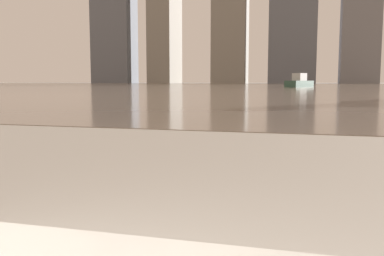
% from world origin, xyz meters
% --- Properties ---
extents(harbor_water, '(180.00, 110.00, 0.01)m').
position_xyz_m(harbor_water, '(0.00, 62.00, 0.01)').
color(harbor_water, gray).
rests_on(harbor_water, ground_plane).
extents(harbor_boat_1, '(3.42, 4.71, 1.69)m').
position_xyz_m(harbor_boat_1, '(-0.25, 53.53, 0.60)').
color(harbor_boat_1, '#335647').
rests_on(harbor_boat_1, harbor_water).
extents(skyline_tower_2, '(9.29, 7.62, 26.70)m').
position_xyz_m(skyline_tower_2, '(-20.26, 118.00, 13.35)').
color(skyline_tower_2, gray).
rests_on(skyline_tower_2, ground_plane).
extents(skyline_tower_4, '(9.26, 9.03, 32.62)m').
position_xyz_m(skyline_tower_4, '(13.12, 118.00, 16.31)').
color(skyline_tower_4, slate).
rests_on(skyline_tower_4, ground_plane).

